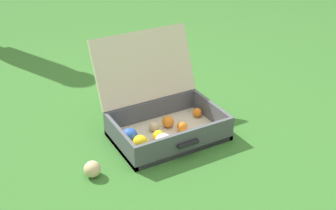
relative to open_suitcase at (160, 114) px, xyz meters
name	(u,v)px	position (x,y,z in m)	size (l,w,h in m)	color
ground_plane	(186,134)	(0.11, -0.08, -0.11)	(16.00, 16.00, 0.00)	#336B28
open_suitcase	(160,114)	(0.00, 0.00, 0.00)	(0.54, 0.53, 0.47)	beige
stray_ball_on_grass	(92,169)	(-0.43, -0.17, -0.07)	(0.08, 0.08, 0.08)	#D1B784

